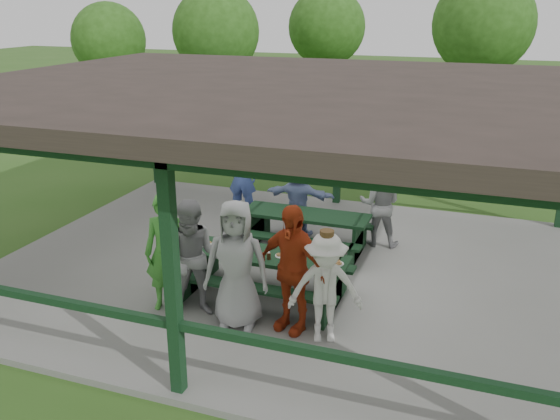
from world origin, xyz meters
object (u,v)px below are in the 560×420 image
at_px(contestant_green, 167,253).
at_px(contestant_red, 292,269).
at_px(picnic_table_near, 264,269).
at_px(contestant_grey_mid, 237,265).
at_px(picnic_table_far, 306,227).
at_px(pickup_truck, 467,140).
at_px(spectator_lblue, 298,198).
at_px(farm_trailer, 242,128).
at_px(spectator_blue, 242,176).
at_px(spectator_grey, 380,204).
at_px(contestant_grey_left, 194,259).
at_px(contestant_white_fedora, 325,288).

distance_m(contestant_green, contestant_red, 1.96).
distance_m(picnic_table_near, contestant_grey_mid, 1.05).
relative_size(contestant_green, contestant_grey_mid, 0.96).
xyz_separation_m(picnic_table_far, contestant_green, (-1.30, -2.82, 0.45)).
relative_size(picnic_table_far, pickup_truck, 0.46).
distance_m(spectator_lblue, farm_trailer, 8.15).
height_order(picnic_table_near, pickup_truck, pickup_truck).
bearing_deg(picnic_table_near, contestant_red, -47.10).
height_order(picnic_table_near, spectator_blue, spectator_blue).
height_order(contestant_green, spectator_blue, contestant_green).
relative_size(picnic_table_far, spectator_lblue, 1.54).
bearing_deg(picnic_table_far, spectator_lblue, 117.38).
bearing_deg(spectator_lblue, contestant_green, 75.96).
bearing_deg(picnic_table_far, spectator_grey, 32.10).
distance_m(contestant_green, farm_trailer, 11.07).
height_order(contestant_grey_mid, pickup_truck, contestant_grey_mid).
height_order(contestant_grey_mid, farm_trailer, contestant_grey_mid).
xyz_separation_m(contestant_grey_mid, pickup_truck, (2.57, 11.00, -0.34)).
bearing_deg(contestant_grey_left, picnic_table_near, 28.75).
height_order(picnic_table_far, pickup_truck, pickup_truck).
xyz_separation_m(picnic_table_near, spectator_blue, (-1.85, 3.48, 0.40)).
bearing_deg(spectator_lblue, contestant_grey_left, 83.35).
height_order(contestant_white_fedora, spectator_blue, spectator_blue).
relative_size(contestant_grey_left, pickup_truck, 0.35).
bearing_deg(picnic_table_near, contestant_grey_left, -132.15).
height_order(picnic_table_far, contestant_red, contestant_red).
bearing_deg(pickup_truck, spectator_lblue, 145.47).
bearing_deg(contestant_white_fedora, spectator_lblue, 95.29).
xyz_separation_m(contestant_green, contestant_red, (1.96, 0.05, 0.03)).
bearing_deg(picnic_table_far, pickup_truck, 73.10).
height_order(contestant_green, farm_trailer, contestant_green).
xyz_separation_m(picnic_table_near, picnic_table_far, (0.06, 2.00, -0.01)).
bearing_deg(contestant_white_fedora, contestant_grey_mid, 163.26).
bearing_deg(pickup_truck, spectator_blue, 133.22).
bearing_deg(contestant_red, contestant_white_fedora, 2.38).
height_order(contestant_green, pickup_truck, contestant_green).
bearing_deg(spectator_blue, pickup_truck, -125.20).
bearing_deg(contestant_green, farm_trailer, 90.07).
distance_m(contestant_grey_mid, spectator_lblue, 3.71).
bearing_deg(contestant_grey_left, farm_trailer, 90.56).
distance_m(contestant_green, spectator_lblue, 3.70).
relative_size(contestant_green, farm_trailer, 0.48).
distance_m(spectator_blue, farm_trailer, 6.82).
height_order(contestant_red, spectator_lblue, contestant_red).
bearing_deg(pickup_truck, contestant_grey_left, 150.05).
distance_m(picnic_table_far, spectator_grey, 1.51).
bearing_deg(spectator_blue, contestant_grey_mid, 110.55).
xyz_separation_m(spectator_grey, farm_trailer, (-5.85, 6.96, -0.26)).
bearing_deg(contestant_green, pickup_truck, 53.65).
xyz_separation_m(spectator_blue, spectator_grey, (3.16, -0.71, -0.05)).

